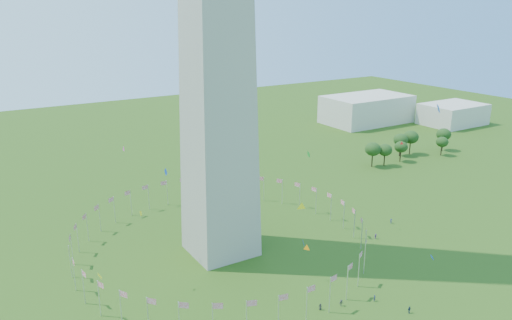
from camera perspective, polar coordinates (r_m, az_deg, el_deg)
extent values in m
cylinder|color=silver|center=(162.97, 8.57, -5.39)|extent=(0.24, 0.24, 9.00)
cylinder|color=silver|center=(167.55, 6.89, -4.67)|extent=(0.24, 0.24, 9.00)
cylinder|color=silver|center=(171.47, 5.02, -4.09)|extent=(0.24, 0.24, 9.00)
cylinder|color=silver|center=(174.64, 3.01, -3.64)|extent=(0.24, 0.24, 9.00)
cylinder|color=silver|center=(177.03, 0.89, -3.33)|extent=(0.24, 0.24, 9.00)
cylinder|color=silver|center=(178.57, -1.29, -3.14)|extent=(0.24, 0.24, 9.00)
cylinder|color=silver|center=(179.26, -3.52, -3.09)|extent=(0.24, 0.24, 9.00)
cylinder|color=silver|center=(179.08, -5.75, -3.17)|extent=(0.24, 0.24, 9.00)
cylinder|color=silver|center=(178.04, -7.96, -3.38)|extent=(0.24, 0.24, 9.00)
cylinder|color=silver|center=(176.14, -10.11, -3.71)|extent=(0.24, 0.24, 9.00)
cylinder|color=silver|center=(173.43, -12.16, -4.18)|extent=(0.24, 0.24, 9.00)
cylinder|color=silver|center=(169.94, -14.10, -4.77)|extent=(0.24, 0.24, 9.00)
cylinder|color=silver|center=(165.73, -15.86, -5.48)|extent=(0.24, 0.24, 9.00)
cylinder|color=silver|center=(160.90, -17.42, -6.33)|extent=(0.24, 0.24, 9.00)
cylinder|color=silver|center=(155.52, -18.71, -7.29)|extent=(0.24, 0.24, 9.00)
cylinder|color=silver|center=(149.72, -19.70, -8.37)|extent=(0.24, 0.24, 9.00)
cylinder|color=silver|center=(143.63, -20.30, -9.55)|extent=(0.24, 0.24, 9.00)
cylinder|color=silver|center=(137.40, -20.45, -10.83)|extent=(0.24, 0.24, 9.00)
cylinder|color=silver|center=(131.24, -20.08, -12.17)|extent=(0.24, 0.24, 9.00)
cylinder|color=silver|center=(125.33, -19.11, -13.53)|extent=(0.24, 0.24, 9.00)
cylinder|color=silver|center=(119.92, -17.49, -14.85)|extent=(0.24, 0.24, 9.00)
cylinder|color=silver|center=(115.24, -15.19, -16.05)|extent=(0.24, 0.24, 9.00)
cylinder|color=silver|center=(111.55, -12.24, -17.04)|extent=(0.24, 0.24, 9.00)
cylinder|color=silver|center=(108.21, -1.09, -17.79)|extent=(0.24, 0.24, 9.00)
cylinder|color=silver|center=(109.93, 2.58, -17.18)|extent=(0.24, 0.24, 9.00)
cylinder|color=silver|center=(112.94, 5.81, -16.23)|extent=(0.24, 0.24, 9.00)
cylinder|color=silver|center=(117.07, 8.43, -15.02)|extent=(0.24, 0.24, 9.00)
cylinder|color=silver|center=(122.08, 10.38, -13.66)|extent=(0.24, 0.24, 9.00)
cylinder|color=silver|center=(127.73, 11.66, -12.26)|extent=(0.24, 0.24, 9.00)
cylinder|color=silver|center=(133.77, 12.31, -10.87)|extent=(0.24, 0.24, 9.00)
cylinder|color=silver|center=(139.98, 12.39, -9.55)|extent=(0.24, 0.24, 9.00)
cylinder|color=silver|center=(146.17, 11.99, -8.33)|extent=(0.24, 0.24, 9.00)
cylinder|color=silver|center=(152.16, 11.18, -7.22)|extent=(0.24, 0.24, 9.00)
cylinder|color=silver|center=(157.80, 10.01, -6.24)|extent=(0.24, 0.24, 9.00)
cube|color=beige|center=(304.48, 12.52, 5.70)|extent=(50.00, 30.00, 16.00)
cube|color=beige|center=(315.06, 21.58, 4.90)|extent=(35.00, 25.00, 12.00)
imported|color=black|center=(119.65, 7.36, -16.30)|extent=(0.86, 0.93, 1.58)
imported|color=#282828|center=(121.66, 9.71, -15.79)|extent=(1.14, 0.79, 1.61)
imported|color=#21254D|center=(124.83, 13.40, -15.10)|extent=(0.70, 0.59, 1.63)
imported|color=#3B1B51|center=(154.68, 13.52, -8.48)|extent=(1.09, 0.70, 1.58)
imported|color=#1F2B4A|center=(122.64, 17.12, -16.03)|extent=(1.06, 0.70, 1.75)
imported|color=#20244C|center=(166.17, 15.19, -6.76)|extent=(0.92, 1.16, 1.58)
plane|color=yellow|center=(130.71, 5.21, -5.35)|extent=(2.53, 1.33, 2.81)
plane|color=blue|center=(117.79, 20.13, 5.56)|extent=(1.54, 2.17, 2.27)
plane|color=blue|center=(97.16, -10.27, -1.35)|extent=(0.61, 1.43, 1.54)
plane|color=#CC2699|center=(131.92, -14.89, 1.21)|extent=(0.16, 1.66, 1.66)
plane|color=yellow|center=(121.77, -13.03, -5.97)|extent=(1.32, 0.25, 1.30)
plane|color=green|center=(122.15, 6.03, 0.65)|extent=(1.75, 0.47, 1.69)
plane|color=#CC2699|center=(150.30, 9.13, 4.48)|extent=(0.44, 1.20, 1.24)
plane|color=blue|center=(125.69, 19.48, -10.45)|extent=(0.89, 1.53, 1.29)
plane|color=orange|center=(126.77, 5.81, -9.98)|extent=(0.97, 1.43, 1.69)
plane|color=blue|center=(137.75, 5.45, -9.43)|extent=(1.88, 0.76, 1.79)
plane|color=yellow|center=(124.90, -17.43, -12.55)|extent=(0.82, 1.58, 1.41)
plane|color=red|center=(147.24, 16.31, 1.84)|extent=(0.91, 0.48, 0.96)
ellipsoid|color=#27501A|center=(219.87, 13.17, 0.55)|extent=(6.77, 6.77, 10.58)
ellipsoid|color=#27501A|center=(222.60, 14.49, 0.52)|extent=(6.12, 6.12, 9.56)
ellipsoid|color=#27501A|center=(230.64, 16.20, 0.91)|extent=(5.85, 5.85, 9.14)
ellipsoid|color=#27501A|center=(239.23, 16.16, 1.63)|extent=(6.63, 6.63, 10.35)
ellipsoid|color=#27501A|center=(243.37, 17.22, 1.89)|extent=(7.07, 7.07, 11.05)
ellipsoid|color=#27501A|center=(246.36, 20.46, 1.46)|extent=(5.56, 5.56, 8.68)
ellipsoid|color=#27501A|center=(255.07, 20.60, 2.19)|extent=(6.80, 6.80, 10.63)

